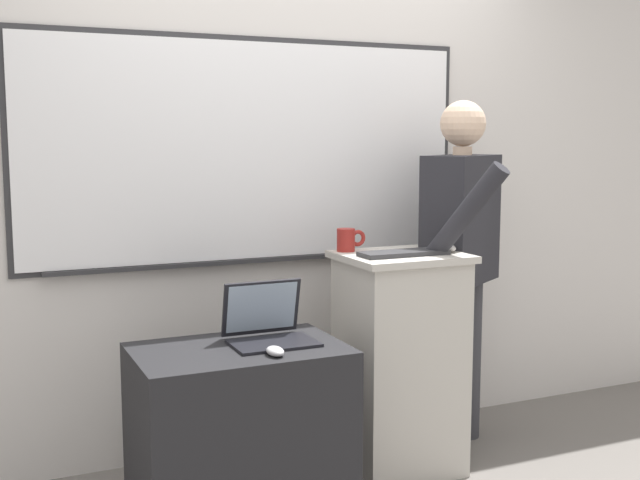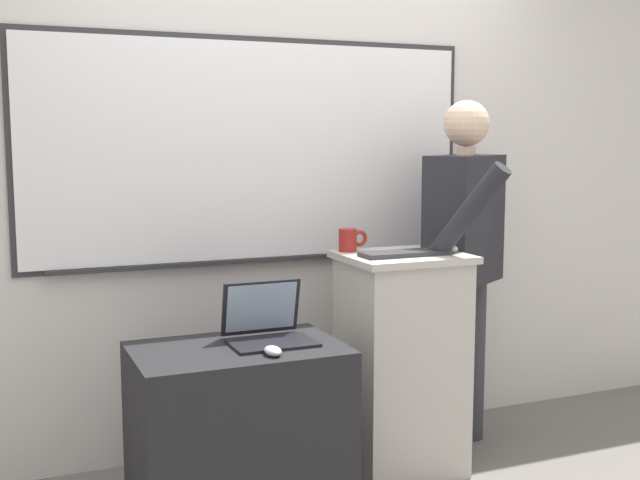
{
  "view_description": "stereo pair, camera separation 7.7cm",
  "coord_description": "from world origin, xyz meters",
  "views": [
    {
      "loc": [
        -1.45,
        -2.5,
        1.5
      ],
      "look_at": [
        -0.12,
        0.44,
        1.09
      ],
      "focal_mm": 45.0,
      "sensor_mm": 36.0,
      "label": 1
    },
    {
      "loc": [
        -1.38,
        -2.53,
        1.5
      ],
      "look_at": [
        -0.12,
        0.44,
        1.09
      ],
      "focal_mm": 45.0,
      "sensor_mm": 36.0,
      "label": 2
    }
  ],
  "objects": [
    {
      "name": "lectern_podium",
      "position": [
        0.31,
        0.53,
        0.5
      ],
      "size": [
        0.53,
        0.46,
        0.99
      ],
      "color": "#BCB7AD",
      "rests_on": "ground_plane"
    },
    {
      "name": "coffee_mug",
      "position": [
        0.12,
        0.69,
        1.04
      ],
      "size": [
        0.14,
        0.08,
        0.1
      ],
      "color": "maroon",
      "rests_on": "lectern_podium"
    },
    {
      "name": "computer_mouse_by_laptop",
      "position": [
        -0.43,
        0.18,
        0.72
      ],
      "size": [
        0.06,
        0.1,
        0.03
      ],
      "color": "#BCBCC1",
      "rests_on": "side_desk"
    },
    {
      "name": "back_wall",
      "position": [
        -0.01,
        1.12,
        1.46
      ],
      "size": [
        6.4,
        0.17,
        2.92
      ],
      "color": "silver",
      "rests_on": "ground_plane"
    },
    {
      "name": "wireless_keyboard",
      "position": [
        0.29,
        0.47,
        1.0
      ],
      "size": [
        0.39,
        0.13,
        0.02
      ],
      "color": "#2D2D30",
      "rests_on": "lectern_podium"
    },
    {
      "name": "side_desk",
      "position": [
        -0.51,
        0.34,
        0.35
      ],
      "size": [
        0.8,
        0.52,
        0.7
      ],
      "color": "black",
      "rests_on": "ground_plane"
    },
    {
      "name": "computer_mouse_by_keyboard",
      "position": [
        0.52,
        0.49,
        1.01
      ],
      "size": [
        0.06,
        0.1,
        0.03
      ],
      "color": "silver",
      "rests_on": "lectern_podium"
    },
    {
      "name": "laptop",
      "position": [
        -0.37,
        0.4,
        0.77
      ],
      "size": [
        0.33,
        0.28,
        0.23
      ],
      "color": "black",
      "rests_on": "side_desk"
    },
    {
      "name": "person_presenter",
      "position": [
        0.72,
        0.67,
        0.97
      ],
      "size": [
        0.62,
        0.73,
        1.67
      ],
      "rotation": [
        0.0,
        0.0,
        0.56
      ],
      "color": "#333338",
      "rests_on": "ground_plane"
    }
  ]
}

